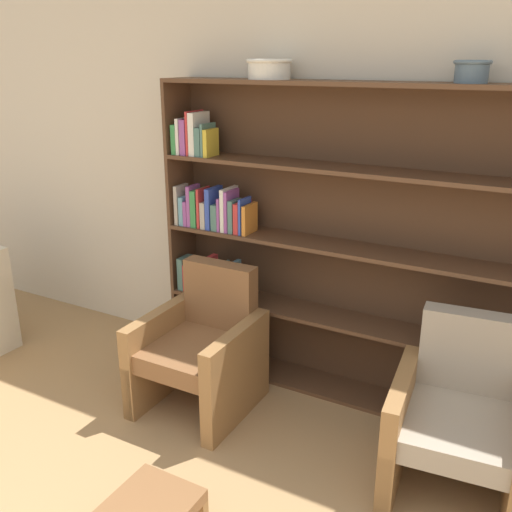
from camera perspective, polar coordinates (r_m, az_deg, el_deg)
The scene contains 7 objects.
wall_back at distance 3.48m, azimuth 14.41°, elevation 7.04°, with size 12.00×0.06×2.75m.
bookshelf at distance 3.57m, azimuth 6.46°, elevation 0.45°, with size 2.57×0.30×1.95m.
bowl_copper at distance 3.51m, azimuth 1.33°, elevation 18.31°, with size 0.27×0.27×0.12m.
bowl_brass at distance 3.15m, azimuth 20.79°, elevation 16.99°, with size 0.18×0.18×0.11m.
armchair_leather at distance 3.58m, azimuth -5.42°, elevation -9.13°, with size 0.64×0.68×0.86m.
armchair_cushioned at distance 3.10m, azimuth 19.63°, elevation -15.17°, with size 0.70×0.74×0.86m.
footstool at distance 2.71m, azimuth -10.38°, elevation -23.79°, with size 0.35×0.35×0.29m.
Camera 1 is at (0.84, -0.46, 2.07)m, focal length 40.00 mm.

